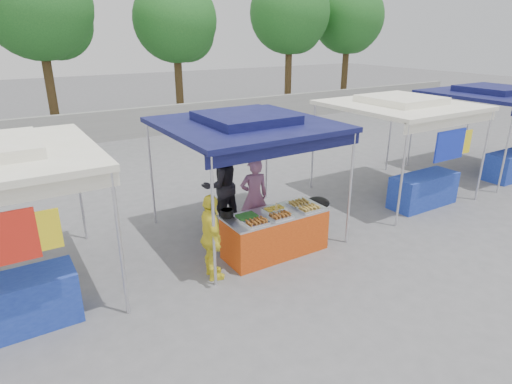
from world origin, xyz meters
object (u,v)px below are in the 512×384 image
vendor_woman (254,196)px  helper_man (220,185)px  customer_person (211,238)px  vendor_table (275,233)px  cooking_pot (227,213)px  wok_burner (317,212)px

vendor_woman → helper_man: helper_man is taller
customer_person → vendor_woman: bearing=-41.9°
vendor_table → helper_man: (-0.26, 1.77, 0.50)m
cooking_pot → customer_person: bearing=-139.3°
vendor_table → wok_burner: vendor_table is taller
wok_burner → vendor_woman: bearing=135.8°
vendor_table → helper_man: 1.86m
wok_burner → helper_man: helper_man is taller
wok_burner → cooking_pot: bearing=168.1°
helper_man → cooking_pot: bearing=59.6°
wok_burner → helper_man: bearing=125.1°
cooking_pot → wok_burner: 2.16m
customer_person → helper_man: bearing=-19.8°
vendor_table → cooking_pot: cooking_pot is taller
vendor_woman → cooking_pot: bearing=48.4°
cooking_pot → vendor_woman: (1.01, 0.68, -0.10)m
cooking_pot → customer_person: (-0.57, -0.49, -0.14)m
vendor_table → wok_burner: (1.25, 0.25, 0.06)m
cooking_pot → wok_burner: bearing=-2.3°
wok_burner → helper_man: (-1.51, 1.52, 0.44)m
cooking_pot → wok_burner: size_ratio=0.29×
vendor_woman → helper_man: (-0.40, 0.76, 0.10)m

